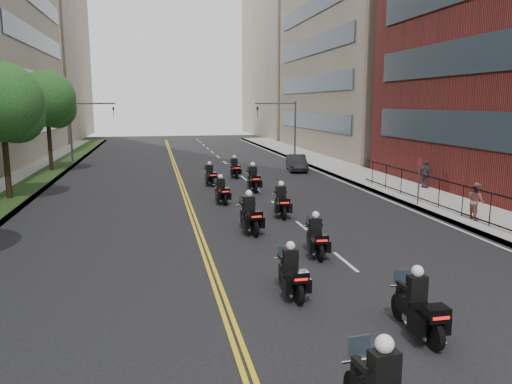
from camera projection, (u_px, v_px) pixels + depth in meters
sidewalk_right at (386, 184)px, 33.47m from camera, size 4.00×90.00×0.15m
sidewalk_left at (0, 197)px, 28.75m from camera, size 4.00×90.00×0.15m
grass_strip at (15, 195)px, 28.89m from camera, size 2.00×90.00×0.04m
building_right_tan at (378, 15)px, 54.90m from camera, size 15.11×28.00×30.00m
building_right_far at (300, 58)px, 84.19m from camera, size 15.00×28.00×26.00m
building_left_far at (24, 52)px, 75.63m from camera, size 16.00×28.00×26.00m
iron_fence at (506, 214)px, 20.59m from camera, size 0.05×28.00×1.50m
traffic_signal_right at (286, 121)px, 48.75m from camera, size 4.09×0.20×5.60m
traffic_signal_left at (81, 123)px, 44.99m from camera, size 4.09×0.20×5.60m
motorcycle_1 at (419, 309)px, 11.70m from camera, size 0.52×2.28×1.69m
motorcycle_2 at (292, 275)px, 14.16m from camera, size 0.49×2.12×1.57m
motorcycle_3 at (316, 238)px, 17.88m from camera, size 0.60×2.18×1.61m
motorcycle_4 at (250, 216)px, 21.11m from camera, size 0.66×2.44×1.80m
motorcycle_5 at (281, 203)px, 24.10m from camera, size 0.64×2.34×1.73m
motorcycle_6 at (221, 192)px, 27.31m from camera, size 0.63×2.15×1.59m
motorcycle_7 at (253, 180)px, 31.06m from camera, size 0.56×2.45×1.81m
motorcycle_8 at (210, 176)px, 33.31m from camera, size 0.63×2.15×1.59m
motorcycle_9 at (235, 169)px, 36.82m from camera, size 0.52×2.22×1.64m
parked_sedan at (297, 163)px, 40.42m from camera, size 1.94×4.12×1.30m
pedestrian_b at (476, 201)px, 22.82m from camera, size 0.71×0.88×1.71m
pedestrian_c at (426, 174)px, 31.31m from camera, size 0.72×1.09×1.73m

